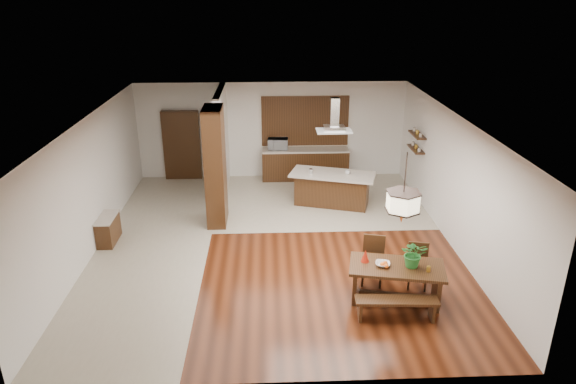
{
  "coord_description": "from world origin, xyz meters",
  "views": [
    {
      "loc": [
        -0.15,
        -10.53,
        5.47
      ],
      "look_at": [
        0.3,
        0.0,
        1.25
      ],
      "focal_mm": 32.0,
      "sensor_mm": 36.0,
      "label": 1
    }
  ],
  "objects_px": {
    "dining_table": "(396,275)",
    "hallway_console": "(108,230)",
    "foliage_plant": "(414,254)",
    "island_cup": "(347,172)",
    "dining_bench": "(396,309)",
    "dining_chair_right": "(418,267)",
    "range_hood": "(334,115)",
    "fruit_bowl": "(383,264)",
    "microwave": "(278,144)",
    "dining_chair_left": "(373,261)",
    "kitchen_island": "(332,189)",
    "pendant_lantern": "(404,188)"
  },
  "relations": [
    {
      "from": "dining_table",
      "to": "dining_chair_left",
      "type": "relative_size",
      "value": 1.93
    },
    {
      "from": "range_hood",
      "to": "island_cup",
      "type": "distance_m",
      "value": 1.56
    },
    {
      "from": "dining_bench",
      "to": "foliage_plant",
      "type": "distance_m",
      "value": 1.05
    },
    {
      "from": "foliage_plant",
      "to": "dining_chair_left",
      "type": "bearing_deg",
      "value": 133.28
    },
    {
      "from": "dining_chair_right",
      "to": "range_hood",
      "type": "distance_m",
      "value": 4.75
    },
    {
      "from": "pendant_lantern",
      "to": "dining_table",
      "type": "bearing_deg",
      "value": 90.0
    },
    {
      "from": "dining_chair_left",
      "to": "fruit_bowl",
      "type": "xyz_separation_m",
      "value": [
        0.05,
        -0.58,
        0.27
      ]
    },
    {
      "from": "dining_chair_left",
      "to": "kitchen_island",
      "type": "relative_size",
      "value": 0.4
    },
    {
      "from": "kitchen_island",
      "to": "dining_bench",
      "type": "bearing_deg",
      "value": -67.16
    },
    {
      "from": "hallway_console",
      "to": "range_hood",
      "type": "height_order",
      "value": "range_hood"
    },
    {
      "from": "dining_table",
      "to": "range_hood",
      "type": "distance_m",
      "value": 5.0
    },
    {
      "from": "dining_bench",
      "to": "range_hood",
      "type": "xyz_separation_m",
      "value": [
        -0.51,
        5.17,
        2.26
      ]
    },
    {
      "from": "hallway_console",
      "to": "range_hood",
      "type": "relative_size",
      "value": 0.98
    },
    {
      "from": "hallway_console",
      "to": "kitchen_island",
      "type": "relative_size",
      "value": 0.37
    },
    {
      "from": "dining_chair_left",
      "to": "range_hood",
      "type": "height_order",
      "value": "range_hood"
    },
    {
      "from": "kitchen_island",
      "to": "range_hood",
      "type": "bearing_deg",
      "value": 107.23
    },
    {
      "from": "foliage_plant",
      "to": "range_hood",
      "type": "distance_m",
      "value": 4.91
    },
    {
      "from": "hallway_console",
      "to": "dining_chair_right",
      "type": "xyz_separation_m",
      "value": [
        6.54,
        -2.17,
        0.13
      ]
    },
    {
      "from": "foliage_plant",
      "to": "island_cup",
      "type": "height_order",
      "value": "foliage_plant"
    },
    {
      "from": "dining_chair_right",
      "to": "island_cup",
      "type": "relative_size",
      "value": 7.02
    },
    {
      "from": "dining_chair_left",
      "to": "foliage_plant",
      "type": "relative_size",
      "value": 1.85
    },
    {
      "from": "pendant_lantern",
      "to": "range_hood",
      "type": "distance_m",
      "value": 4.61
    },
    {
      "from": "foliage_plant",
      "to": "kitchen_island",
      "type": "relative_size",
      "value": 0.22
    },
    {
      "from": "dining_table",
      "to": "dining_chair_left",
      "type": "bearing_deg",
      "value": 117.74
    },
    {
      "from": "dining_chair_left",
      "to": "dining_chair_right",
      "type": "distance_m",
      "value": 0.86
    },
    {
      "from": "dining_bench",
      "to": "microwave",
      "type": "xyz_separation_m",
      "value": [
        -1.9,
        7.25,
        0.91
      ]
    },
    {
      "from": "dining_bench",
      "to": "dining_chair_right",
      "type": "distance_m",
      "value": 1.25
    },
    {
      "from": "pendant_lantern",
      "to": "foliage_plant",
      "type": "xyz_separation_m",
      "value": [
        0.28,
        -0.03,
        -1.27
      ]
    },
    {
      "from": "kitchen_island",
      "to": "range_hood",
      "type": "relative_size",
      "value": 2.64
    },
    {
      "from": "hallway_console",
      "to": "microwave",
      "type": "distance_m",
      "value": 5.73
    },
    {
      "from": "microwave",
      "to": "foliage_plant",
      "type": "bearing_deg",
      "value": -68.08
    },
    {
      "from": "pendant_lantern",
      "to": "foliage_plant",
      "type": "relative_size",
      "value": 2.52
    },
    {
      "from": "dining_chair_left",
      "to": "fruit_bowl",
      "type": "relative_size",
      "value": 3.65
    },
    {
      "from": "dining_bench",
      "to": "foliage_plant",
      "type": "relative_size",
      "value": 2.79
    },
    {
      "from": "range_hood",
      "to": "microwave",
      "type": "distance_m",
      "value": 2.84
    },
    {
      "from": "dining_chair_right",
      "to": "fruit_bowl",
      "type": "xyz_separation_m",
      "value": [
        -0.79,
        -0.41,
        0.31
      ]
    },
    {
      "from": "foliage_plant",
      "to": "island_cup",
      "type": "relative_size",
      "value": 4.14
    },
    {
      "from": "dining_bench",
      "to": "microwave",
      "type": "height_order",
      "value": "microwave"
    },
    {
      "from": "fruit_bowl",
      "to": "kitchen_island",
      "type": "relative_size",
      "value": 0.11
    },
    {
      "from": "hallway_console",
      "to": "dining_chair_left",
      "type": "height_order",
      "value": "dining_chair_left"
    },
    {
      "from": "dining_chair_left",
      "to": "microwave",
      "type": "bearing_deg",
      "value": 119.92
    },
    {
      "from": "dining_chair_right",
      "to": "foliage_plant",
      "type": "distance_m",
      "value": 0.75
    },
    {
      "from": "hallway_console",
      "to": "dining_chair_right",
      "type": "bearing_deg",
      "value": -18.39
    },
    {
      "from": "fruit_bowl",
      "to": "kitchen_island",
      "type": "height_order",
      "value": "kitchen_island"
    },
    {
      "from": "dining_chair_left",
      "to": "kitchen_island",
      "type": "distance_m",
      "value": 3.97
    },
    {
      "from": "dining_chair_right",
      "to": "kitchen_island",
      "type": "bearing_deg",
      "value": 117.72
    },
    {
      "from": "dining_table",
      "to": "hallway_console",
      "type": "bearing_deg",
      "value": 156.6
    },
    {
      "from": "dining_chair_right",
      "to": "microwave",
      "type": "relative_size",
      "value": 1.48
    },
    {
      "from": "island_cup",
      "to": "pendant_lantern",
      "type": "bearing_deg",
      "value": -86.68
    },
    {
      "from": "dining_table",
      "to": "dining_bench",
      "type": "bearing_deg",
      "value": -101.55
    }
  ]
}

